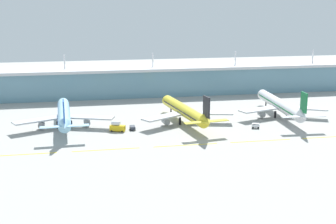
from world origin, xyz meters
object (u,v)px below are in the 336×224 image
object	(u,v)px
fuel_truck	(117,127)
baggage_cart	(256,126)
airliner_near	(64,115)
airliner_middle	(185,111)
airliner_far	(280,105)
pushback_tug	(132,128)

from	to	relation	value
fuel_truck	baggage_cart	size ratio (longest dim) A/B	1.93
fuel_truck	baggage_cart	bearing A→B (deg)	-5.72
airliner_near	airliner_middle	distance (m)	59.80
airliner_near	fuel_truck	xyz separation A→B (m)	(24.84, -12.06, -4.18)
airliner_middle	airliner_far	world-z (taller)	same
pushback_tug	baggage_cart	distance (m)	59.80
airliner_middle	pushback_tug	size ratio (longest dim) A/B	14.02
fuel_truck	pushback_tug	bearing A→B (deg)	12.73
fuel_truck	airliner_far	bearing A→B (deg)	8.10
airliner_far	pushback_tug	size ratio (longest dim) A/B	15.21
airliner_far	fuel_truck	world-z (taller)	airliner_far
airliner_middle	pushback_tug	world-z (taller)	airliner_middle
airliner_near	airliner_far	distance (m)	112.70
airliner_middle	pushback_tug	distance (m)	28.84
airliner_middle	fuel_truck	size ratio (longest dim) A/B	8.07
airliner_far	fuel_truck	xyz separation A→B (m)	(-87.86, -12.50, -4.19)
pushback_tug	fuel_truck	bearing A→B (deg)	-167.27
airliner_middle	baggage_cart	bearing A→B (deg)	-25.99
airliner_near	airliner_middle	size ratio (longest dim) A/B	0.98
airliner_near	airliner_middle	xyz separation A→B (m)	(59.71, -3.24, 0.00)
airliner_far	fuel_truck	distance (m)	88.85
airliner_far	baggage_cart	size ratio (longest dim) A/B	16.93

